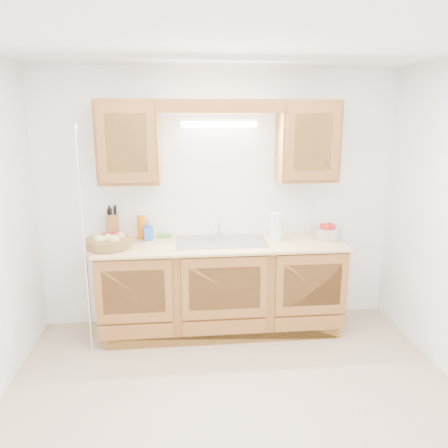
{
  "coord_description": "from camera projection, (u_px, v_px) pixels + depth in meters",
  "views": [
    {
      "loc": [
        -0.38,
        -2.74,
        2.03
      ],
      "look_at": [
        -0.01,
        0.85,
        1.16
      ],
      "focal_mm": 35.0,
      "sensor_mm": 36.0,
      "label": 1
    }
  ],
  "objects": [
    {
      "name": "apple_bowl",
      "position": [
        327.0,
        232.0,
        4.24
      ],
      "size": [
        0.37,
        0.37,
        0.15
      ],
      "rotation": [
        0.0,
        0.0,
        0.36
      ],
      "color": "silver",
      "rests_on": "countertop"
    },
    {
      "name": "outlet_plate",
      "position": [
        312.0,
        208.0,
        4.43
      ],
      "size": [
        0.08,
        0.01,
        0.12
      ],
      "primitive_type": "cube",
      "color": "white",
      "rests_on": "room"
    },
    {
      "name": "orange_canister",
      "position": [
        142.0,
        226.0,
        4.23
      ],
      "size": [
        0.09,
        0.09,
        0.25
      ],
      "rotation": [
        0.0,
        0.0,
        0.15
      ],
      "color": "orange",
      "rests_on": "countertop"
    },
    {
      "name": "upper_cabinet_right",
      "position": [
        307.0,
        141.0,
        4.11
      ],
      "size": [
        0.55,
        0.33,
        0.75
      ],
      "primitive_type": "cube",
      "color": "olive",
      "rests_on": "room"
    },
    {
      "name": "sink",
      "position": [
        221.0,
        249.0,
        4.14
      ],
      "size": [
        0.84,
        0.46,
        0.36
      ],
      "color": "#9E9EA3",
      "rests_on": "countertop"
    },
    {
      "name": "base_cabinets",
      "position": [
        221.0,
        288.0,
        4.22
      ],
      "size": [
        2.2,
        0.6,
        0.86
      ],
      "primitive_type": "cube",
      "color": "olive",
      "rests_on": "ground"
    },
    {
      "name": "valance",
      "position": [
        221.0,
        106.0,
        3.81
      ],
      "size": [
        2.2,
        0.05,
        0.12
      ],
      "primitive_type": "cube",
      "color": "olive",
      "rests_on": "room"
    },
    {
      "name": "fluorescent_fixture",
      "position": [
        219.0,
        123.0,
        4.07
      ],
      "size": [
        0.76,
        0.08,
        0.08
      ],
      "color": "white",
      "rests_on": "room"
    },
    {
      "name": "room",
      "position": [
        239.0,
        241.0,
        2.87
      ],
      "size": [
        3.52,
        3.5,
        2.5
      ],
      "color": "tan",
      "rests_on": "ground"
    },
    {
      "name": "upper_cabinet_left",
      "position": [
        129.0,
        142.0,
        3.94
      ],
      "size": [
        0.55,
        0.33,
        0.75
      ],
      "primitive_type": "cube",
      "color": "olive",
      "rests_on": "room"
    },
    {
      "name": "paper_towel",
      "position": [
        277.0,
        226.0,
        4.19
      ],
      "size": [
        0.15,
        0.15,
        0.3
      ],
      "rotation": [
        0.0,
        0.0,
        0.07
      ],
      "color": "silver",
      "rests_on": "countertop"
    },
    {
      "name": "sponge",
      "position": [
        164.0,
        236.0,
        4.29
      ],
      "size": [
        0.13,
        0.09,
        0.03
      ],
      "rotation": [
        0.0,
        0.0,
        0.09
      ],
      "color": "#CC333F",
      "rests_on": "countertop"
    },
    {
      "name": "wire_shelf_pole",
      "position": [
        84.0,
        243.0,
        3.71
      ],
      "size": [
        0.03,
        0.03,
        2.0
      ],
      "primitive_type": "cylinder",
      "color": "silver",
      "rests_on": "ground"
    },
    {
      "name": "knife_block",
      "position": [
        113.0,
        227.0,
        4.18
      ],
      "size": [
        0.14,
        0.21,
        0.34
      ],
      "rotation": [
        0.0,
        0.0,
        0.11
      ],
      "color": "olive",
      "rests_on": "countertop"
    },
    {
      "name": "countertop",
      "position": [
        222.0,
        245.0,
        4.1
      ],
      "size": [
        2.3,
        0.63,
        0.04
      ],
      "primitive_type": "cube",
      "color": "tan",
      "rests_on": "base_cabinets"
    },
    {
      "name": "soap_bottle",
      "position": [
        148.0,
        230.0,
        4.16
      ],
      "size": [
        0.11,
        0.11,
        0.19
      ],
      "primitive_type": "imported",
      "rotation": [
        0.0,
        0.0,
        0.24
      ],
      "color": "blue",
      "rests_on": "countertop"
    },
    {
      "name": "fruit_basket",
      "position": [
        108.0,
        241.0,
        3.93
      ],
      "size": [
        0.48,
        0.48,
        0.13
      ],
      "rotation": [
        0.0,
        0.0,
        -0.21
      ],
      "color": "olive",
      "rests_on": "countertop"
    }
  ]
}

